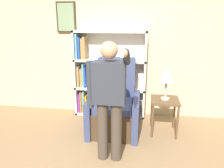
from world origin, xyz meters
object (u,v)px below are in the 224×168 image
object	(u,v)px
bookcase	(103,74)
side_table	(165,105)
table_lamp	(167,75)
armchair	(115,109)
person_standing	(109,96)

from	to	relation	value
bookcase	side_table	distance (m)	1.37
table_lamp	armchair	bearing A→B (deg)	-179.05
armchair	bookcase	bearing A→B (deg)	116.18
bookcase	table_lamp	xyz separation A→B (m)	(1.17, -0.62, 0.18)
armchair	side_table	xyz separation A→B (m)	(0.86, 0.01, 0.13)
bookcase	table_lamp	world-z (taller)	bookcase
bookcase	table_lamp	size ratio (longest dim) A/B	3.17
bookcase	table_lamp	bearing A→B (deg)	-28.05
person_standing	side_table	xyz separation A→B (m)	(0.82, 0.88, -0.44)
bookcase	armchair	xyz separation A→B (m)	(0.31, -0.64, -0.47)
armchair	person_standing	bearing A→B (deg)	-87.37
side_table	armchair	bearing A→B (deg)	-179.05
bookcase	armchair	distance (m)	0.85
armchair	table_lamp	distance (m)	1.07
bookcase	table_lamp	distance (m)	1.34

